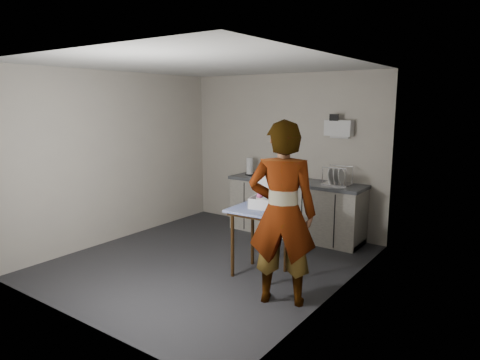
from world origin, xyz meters
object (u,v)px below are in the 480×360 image
Objects in this scene: bakery_box at (265,199)px; standing_man at (282,214)px; soap_bottle at (281,170)px; paper_towel at (250,167)px; dish_rack at (337,181)px; soda_can at (298,176)px; kitchen_counter at (295,210)px; side_table at (260,217)px; dark_bottle at (286,171)px.

standing_man is at bearing -58.32° from bakery_box.
soap_bottle is at bearing 100.39° from bakery_box.
paper_towel is 0.73× the size of dish_rack.
soda_can is at bearing 7.53° from soap_bottle.
soap_bottle is 0.64m from paper_towel.
side_table is at bearing -76.55° from kitchen_counter.
dish_rack is (0.91, -0.06, -0.05)m from dark_bottle.
standing_man is at bearing -48.98° from paper_towel.
dark_bottle reaches higher than soda_can.
standing_man is at bearing -42.88° from side_table.
dark_bottle is at bearing 80.74° from soap_bottle.
paper_towel is at bearing 175.29° from soap_bottle.
dark_bottle is 0.79× the size of paper_towel.
kitchen_counter is 0.55m from soda_can.
kitchen_counter is 1.73m from bakery_box.
dark_bottle is (-0.27, 0.10, 0.05)m from soda_can.
dish_rack reaches higher than dark_bottle.
bakery_box is (-0.25, -1.62, -0.02)m from dish_rack.
kitchen_counter is at bearing 10.29° from soap_bottle.
standing_man is at bearing -59.41° from soap_bottle.
standing_man is 2.57m from dark_bottle.
kitchen_counter is at bearing 91.62° from bakery_box.
dish_rack is at bearing 4.70° from soap_bottle.
paper_towel is at bearing 124.26° from side_table.
paper_towel is (-0.64, 0.05, -0.00)m from soap_bottle.
standing_man is 4.87× the size of dish_rack.
bakery_box is at bearing -50.54° from paper_towel.
standing_man is 14.45× the size of soda_can.
soap_bottle is 1.69m from bakery_box.
side_table is at bearing -63.54° from standing_man.
paper_towel is at bearing 179.60° from kitchen_counter.
dark_bottle reaches higher than side_table.
paper_towel reaches higher than soda_can.
side_table is 2.14m from paper_towel.
paper_towel is at bearing -172.96° from dark_bottle.
side_table is 0.81m from standing_man.
dark_bottle is at bearing 7.04° from paper_towel.
standing_man is 2.22m from dish_rack.
kitchen_counter is 7.61× the size of paper_towel.
bakery_box is (0.03, 0.08, 0.21)m from side_table.
side_table is at bearing -52.42° from paper_towel.
standing_man reaches higher than dish_rack.
soda_can reaches higher than side_table.
side_table is 2.91× the size of paper_towel.
soda_can is (0.04, -0.01, 0.55)m from kitchen_counter.
bakery_box reaches higher than soda_can.
dish_rack is 0.89× the size of bakery_box.
soda_can is 0.29m from dark_bottle.
standing_man is at bearing -61.34° from dark_bottle.
soda_can is (-0.96, 2.16, -0.01)m from standing_man.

